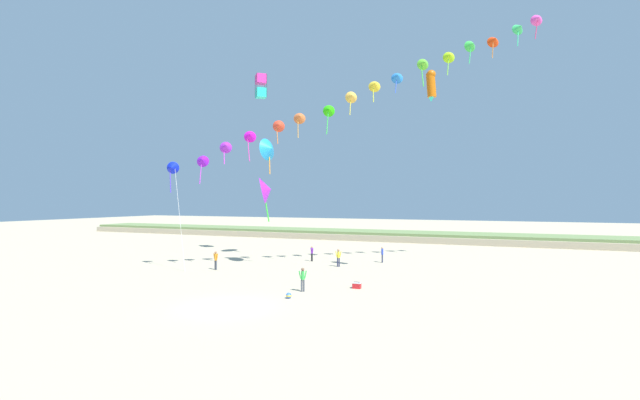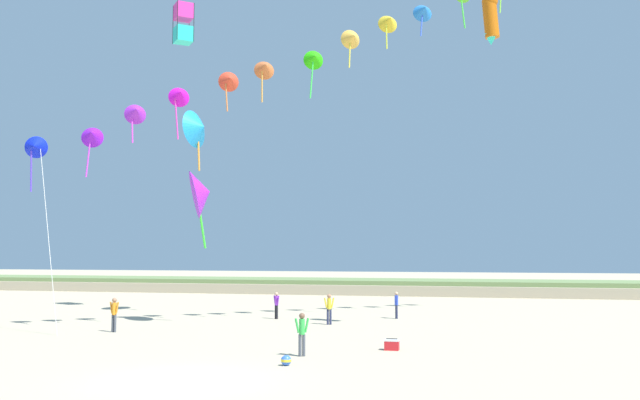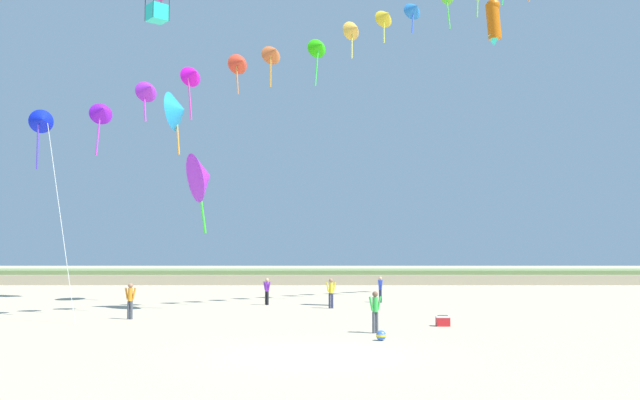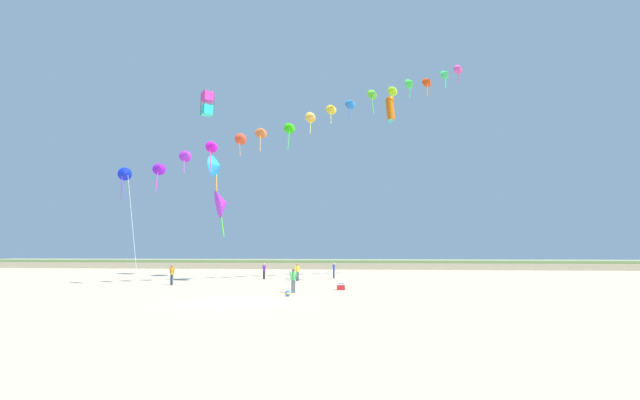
{
  "view_description": "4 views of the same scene",
  "coord_description": "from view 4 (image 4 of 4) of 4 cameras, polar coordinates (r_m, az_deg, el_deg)",
  "views": [
    {
      "loc": [
        14.46,
        -20.68,
        6.13
      ],
      "look_at": [
        1.6,
        10.24,
        6.2
      ],
      "focal_mm": 24.0,
      "sensor_mm": 36.0,
      "label": 1
    },
    {
      "loc": [
        9.07,
        -19.26,
        3.85
      ],
      "look_at": [
        1.2,
        12.83,
        6.45
      ],
      "focal_mm": 38.0,
      "sensor_mm": 36.0,
      "label": 2
    },
    {
      "loc": [
        0.16,
        -20.92,
        3.19
      ],
      "look_at": [
        0.32,
        13.84,
        5.78
      ],
      "focal_mm": 38.0,
      "sensor_mm": 36.0,
      "label": 3
    },
    {
      "loc": [
        7.17,
        -23.16,
        2.79
      ],
      "look_at": [
        3.42,
        11.83,
        6.98
      ],
      "focal_mm": 24.0,
      "sensor_mm": 36.0,
      "label": 4
    }
  ],
  "objects": [
    {
      "name": "ground_plane",
      "position": [
        24.41,
        -11.31,
        -13.22
      ],
      "size": [
        240.0,
        240.0,
        0.0
      ],
      "primitive_type": "plane",
      "color": "tan"
    },
    {
      "name": "dune_ridge",
      "position": [
        69.36,
        0.18,
        -8.55
      ],
      "size": [
        120.0,
        8.94,
        1.32
      ],
      "color": "tan",
      "rests_on": "ground"
    },
    {
      "name": "person_near_left",
      "position": [
        44.23,
        1.86,
        -9.22
      ],
      "size": [
        0.28,
        0.54,
        1.57
      ],
      "color": "#282D4C",
      "rests_on": "ground"
    },
    {
      "name": "person_near_right",
      "position": [
        37.52,
        -19.13,
        -9.21
      ],
      "size": [
        0.58,
        0.23,
        1.67
      ],
      "color": "#474C56",
      "rests_on": "ground"
    },
    {
      "name": "person_mid_center",
      "position": [
        40.4,
        -3.05,
        -9.39
      ],
      "size": [
        0.57,
        0.23,
        1.64
      ],
      "color": "#282D4C",
      "rests_on": "ground"
    },
    {
      "name": "person_far_left",
      "position": [
        29.14,
        -3.57,
        -10.43
      ],
      "size": [
        0.53,
        0.34,
        1.61
      ],
      "color": "#474C56",
      "rests_on": "ground"
    },
    {
      "name": "person_far_right",
      "position": [
        43.45,
        -7.46,
        -9.22
      ],
      "size": [
        0.48,
        0.39,
        1.56
      ],
      "color": "black",
      "rests_on": "ground"
    },
    {
      "name": "kite_banner_string",
      "position": [
        42.86,
        0.17,
        11.55
      ],
      "size": [
        31.88,
        16.29,
        24.04
      ],
      "color": "#0C1DDA"
    },
    {
      "name": "large_kite_low_lead",
      "position": [
        47.21,
        -13.59,
        4.44
      ],
      "size": [
        1.53,
        2.62,
        4.06
      ],
      "color": "#1D92D9"
    },
    {
      "name": "large_kite_mid_trail",
      "position": [
        41.15,
        -12.88,
        -0.5
      ],
      "size": [
        2.55,
        3.06,
        4.48
      ],
      "color": "#AA21DC"
    },
    {
      "name": "large_kite_high_solo",
      "position": [
        50.53,
        -14.79,
        12.32
      ],
      "size": [
        1.6,
        1.6,
        2.63
      ],
      "color": "#21C6B5"
    },
    {
      "name": "large_kite_outer_drift",
      "position": [
        39.98,
        9.35,
        11.93
      ],
      "size": [
        0.9,
        0.77,
        2.58
      ],
      "color": "#C35A0B"
    },
    {
      "name": "beach_cooler",
      "position": [
        31.25,
        2.82,
        -11.51
      ],
      "size": [
        0.58,
        0.41,
        0.46
      ],
      "color": "red",
      "rests_on": "ground"
    },
    {
      "name": "beach_ball",
      "position": [
        27.08,
        -4.31,
        -12.3
      ],
      "size": [
        0.36,
        0.36,
        0.36
      ],
      "color": "blue",
      "rests_on": "ground"
    }
  ]
}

